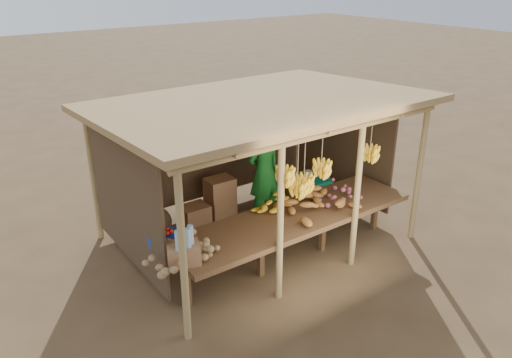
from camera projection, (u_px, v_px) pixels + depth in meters
ground at (256, 237)px, 8.33m from camera, size 60.00×60.00×0.00m
stall_structure at (257, 127)px, 7.56m from camera, size 4.70×3.50×2.43m
counter at (294, 219)px, 7.33m from camera, size 3.90×1.05×0.80m
potato_heap at (188, 247)px, 6.14m from camera, size 1.10×0.81×0.37m
sweet_potato_heap at (317, 199)px, 7.40m from camera, size 1.07×0.65×0.36m
onion_heap at (338, 189)px, 7.74m from camera, size 0.91×0.69×0.36m
banana_pile at (274, 197)px, 7.46m from camera, size 0.68×0.52×0.35m
tomato_basin at (163, 237)px, 6.54m from camera, size 0.42×0.42×0.22m
bottle_box at (183, 249)px, 6.08m from camera, size 0.48×0.43×0.50m
vendor at (264, 172)px, 8.48m from camera, size 0.73×0.52×1.87m
tarp_crate at (306, 195)px, 8.98m from camera, size 0.74×0.64×0.88m
carton_stack at (212, 204)px, 8.70m from camera, size 1.01×0.40×0.76m
burlap_sacks at (150, 223)px, 8.27m from camera, size 0.75×0.39×0.53m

